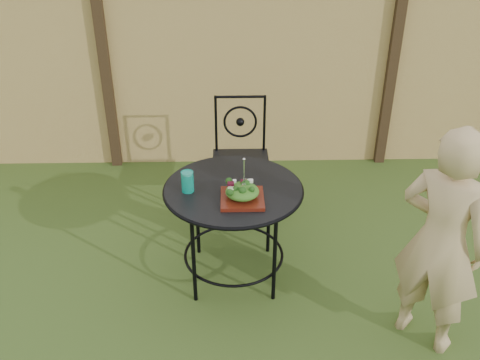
{
  "coord_description": "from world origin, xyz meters",
  "views": [
    {
      "loc": [
        -0.2,
        -2.54,
        2.51
      ],
      "look_at": [
        -0.13,
        0.5,
        0.75
      ],
      "focal_mm": 40.0,
      "sensor_mm": 36.0,
      "label": 1
    }
  ],
  "objects_px": {
    "patio_table": "(233,205)",
    "patio_chair": "(241,154)",
    "salad_plate": "(242,199)",
    "diner": "(441,242)"
  },
  "relations": [
    {
      "from": "patio_table",
      "to": "patio_chair",
      "type": "xyz_separation_m",
      "value": [
        0.07,
        0.91,
        -0.08
      ]
    },
    {
      "from": "patio_chair",
      "to": "salad_plate",
      "type": "height_order",
      "value": "patio_chair"
    },
    {
      "from": "patio_chair",
      "to": "salad_plate",
      "type": "distance_m",
      "value": 1.09
    },
    {
      "from": "patio_table",
      "to": "salad_plate",
      "type": "bearing_deg",
      "value": -70.97
    },
    {
      "from": "patio_table",
      "to": "diner",
      "type": "distance_m",
      "value": 1.31
    },
    {
      "from": "patio_table",
      "to": "patio_chair",
      "type": "bearing_deg",
      "value": 85.48
    },
    {
      "from": "patio_chair",
      "to": "salad_plate",
      "type": "xyz_separation_m",
      "value": [
        -0.02,
        -1.06,
        0.23
      ]
    },
    {
      "from": "patio_table",
      "to": "salad_plate",
      "type": "xyz_separation_m",
      "value": [
        0.05,
        -0.16,
        0.15
      ]
    },
    {
      "from": "patio_chair",
      "to": "diner",
      "type": "height_order",
      "value": "diner"
    },
    {
      "from": "patio_chair",
      "to": "salad_plate",
      "type": "relative_size",
      "value": 3.52
    }
  ]
}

